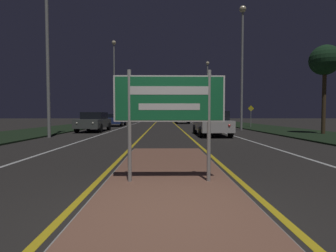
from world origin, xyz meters
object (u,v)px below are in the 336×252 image
Objects in this scene: streetlight_left_far at (114,71)px; car_receding_0 at (212,123)px; car_approaching_1 at (115,120)px; warning_sign at (251,114)px; highway_sign at (169,104)px; streetlight_right_far at (207,84)px; streetlight_left_near at (47,6)px; car_receding_1 at (216,119)px; car_approaching_0 at (94,121)px; car_receding_2 at (182,118)px; streetlight_right_near at (242,50)px.

streetlight_left_far is 2.33× the size of car_receding_0.
car_approaching_1 is 14.53m from warning_sign.
car_approaching_1 is (-5.54, 24.70, -0.79)m from highway_sign.
streetlight_left_far is 1.20× the size of streetlight_right_far.
car_receding_0 is at bearing -120.84° from warning_sign.
streetlight_left_near is 5.24× the size of warning_sign.
streetlight_right_far is 1.94× the size of car_receding_1.
streetlight_right_far is at bearing 57.19° from car_approaching_0.
car_receding_0 is 1.00× the size of car_approaching_0.
streetlight_left_near reaches higher than car_approaching_0.
highway_sign is 34.82m from streetlight_right_far.
car_receding_2 is 0.95× the size of car_approaching_0.
highway_sign is 0.44× the size of car_approaching_1.
streetlight_left_far is 18.37m from streetlight_right_near.
car_approaching_0 is (-11.82, -1.12, -5.75)m from streetlight_right_near.
streetlight_right_far is (12.93, 4.18, -1.19)m from streetlight_left_far.
streetlight_right_near is at bearing 56.59° from car_receding_0.
streetlight_left_near is 14.50m from streetlight_right_near.
car_approaching_1 is (-11.33, 0.19, -0.07)m from car_receding_1.
warning_sign is (5.95, -11.61, 0.60)m from car_receding_2.
warning_sign is at bearing -80.65° from streetlight_right_far.
warning_sign reaches higher than car_receding_0.
car_receding_0 reaches higher than car_receding_2.
car_receding_0 reaches higher than car_approaching_1.
streetlight_left_far is (0.06, 19.54, -0.43)m from streetlight_left_near.
car_receding_2 is (-3.80, -1.44, -4.98)m from streetlight_right_far.
streetlight_right_near is 7.01m from warning_sign.
streetlight_left_near is at bearing -112.42° from car_receding_2.
car_approaching_0 is at bearing 109.48° from highway_sign.
car_receding_0 is at bearing -57.36° from car_approaching_1.
streetlight_left_near is 2.37× the size of car_receding_1.
car_approaching_1 is at bearing 102.65° from highway_sign.
streetlight_right_far is (6.33, 33.98, 4.22)m from highway_sign.
highway_sign is 22.58m from warning_sign.
warning_sign is at bearing -53.04° from car_receding_1.
streetlight_left_near reaches higher than streetlight_left_far.
streetlight_right_far is at bearing 79.45° from highway_sign.
streetlight_right_near is (12.90, -13.08, -0.41)m from streetlight_left_far.
streetlight_right_near is 17.27m from streetlight_right_far.
streetlight_left_far is 14.81m from car_receding_1.
warning_sign is (14.00, 5.32, 0.58)m from car_approaching_0.
car_approaching_1 is (-11.87, -9.29, -5.02)m from streetlight_right_far.
car_receding_2 is at bearing 90.97° from car_receding_0.
car_approaching_0 is at bearing -89.86° from car_approaching_1.
streetlight_left_far reaches higher than car_receding_2.
car_approaching_0 is at bearing -115.41° from car_receding_2.
streetlight_right_far is (12.99, 23.71, -1.63)m from streetlight_left_near.
car_approaching_0 is at bearing -174.58° from streetlight_right_near.
streetlight_right_far is 10.71m from car_receding_1.
car_receding_0 is at bearing -123.41° from streetlight_right_near.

